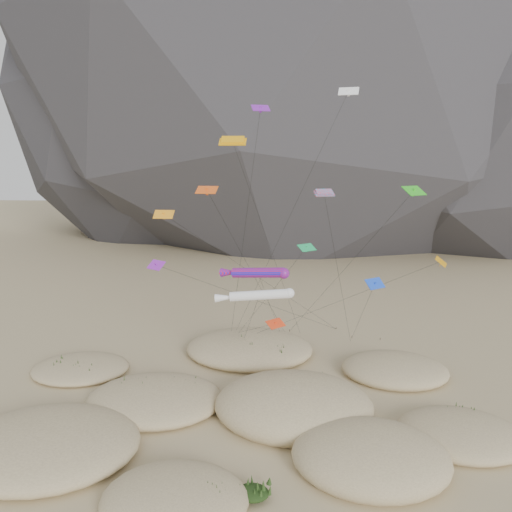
{
  "coord_description": "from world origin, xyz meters",
  "views": [
    {
      "loc": [
        3.39,
        -39.43,
        23.08
      ],
      "look_at": [
        -1.31,
        12.0,
        13.29
      ],
      "focal_mm": 35.0,
      "sensor_mm": 36.0,
      "label": 1
    }
  ],
  "objects": [
    {
      "name": "dune_grass",
      "position": [
        -2.04,
        3.33,
        0.84
      ],
      "size": [
        42.46,
        28.88,
        1.53
      ],
      "color": "black",
      "rests_on": "ground"
    },
    {
      "name": "dunes",
      "position": [
        -1.62,
        3.67,
        0.74
      ],
      "size": [
        48.65,
        38.88,
        4.56
      ],
      "color": "#CCB789",
      "rests_on": "ground"
    },
    {
      "name": "white_tube_kite",
      "position": [
        -0.8,
        6.56,
        10.48
      ],
      "size": [
        7.66,
        14.15,
        11.24
      ],
      "color": "silver",
      "rests_on": "ground"
    },
    {
      "name": "delta_kites",
      "position": [
        2.96,
        10.8,
        16.81
      ],
      "size": [
        30.91,
        23.09,
        30.3
      ],
      "color": "blue",
      "rests_on": "ground"
    },
    {
      "name": "kite_stakes",
      "position": [
        2.09,
        24.87,
        0.15
      ],
      "size": [
        21.81,
        7.2,
        0.3
      ],
      "color": "#3F2D1E",
      "rests_on": "ground"
    },
    {
      "name": "multi_parafoil",
      "position": [
        5.65,
        10.21,
        19.73
      ],
      "size": [
        5.57,
        14.06,
        20.48
      ],
      "color": "#FF1A32",
      "rests_on": "ground"
    },
    {
      "name": "ground",
      "position": [
        0.0,
        0.0,
        0.0
      ],
      "size": [
        500.0,
        500.0,
        0.0
      ],
      "primitive_type": "plane",
      "color": "#CCB789",
      "rests_on": "ground"
    },
    {
      "name": "orange_parafoil",
      "position": [
        -3.95,
        14.52,
        25.0
      ],
      "size": [
        8.97,
        12.14,
        25.8
      ],
      "color": "orange",
      "rests_on": "ground"
    },
    {
      "name": "rainbow_tube_kite",
      "position": [
        -1.2,
        10.38,
        11.84
      ],
      "size": [
        7.51,
        14.46,
        12.71
      ],
      "color": "red",
      "rests_on": "ground"
    }
  ]
}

